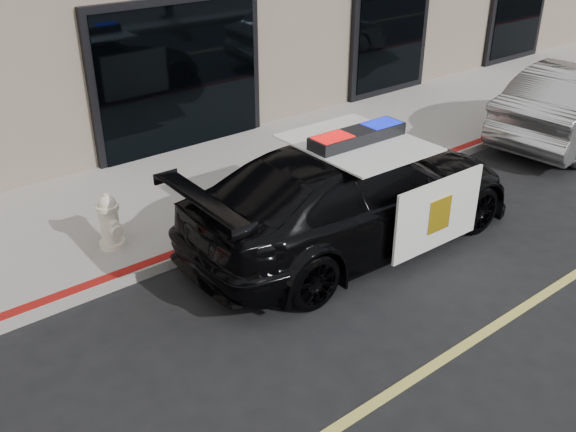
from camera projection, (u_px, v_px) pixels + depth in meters
ground at (541, 297)px, 8.03m from camera, size 120.00×120.00×0.00m
sidewalk_n at (281, 163)px, 11.62m from camera, size 60.00×3.50×0.15m
police_car at (355, 193)px, 8.92m from camera, size 2.51×5.29×1.70m
fire_hydrant at (110, 222)px, 8.67m from camera, size 0.36×0.50×0.80m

